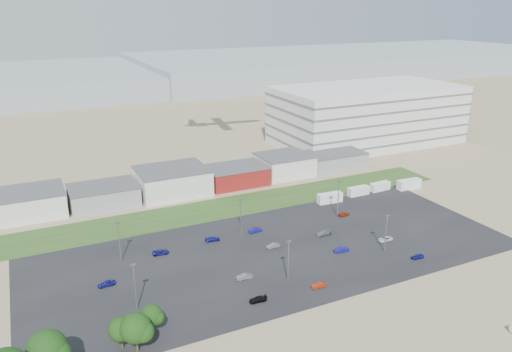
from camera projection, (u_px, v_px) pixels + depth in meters
ground at (299, 296)px, 105.19m from camera, size 700.00×700.00×0.00m
parking_lot at (275, 252)px, 124.27m from camera, size 120.00×50.00×0.01m
grass_strip at (211, 210)px, 149.48m from camera, size 160.00×16.00×0.02m
hills_backdrop at (139, 78)px, 388.48m from camera, size 700.00×200.00×9.00m
building_row at (139, 186)px, 157.40m from camera, size 170.00×20.00×8.00m
parking_garage at (367, 115)px, 218.97m from camera, size 80.00×40.00×25.00m
box_trailer_a at (330, 198)px, 154.76m from camera, size 8.13×3.10×2.99m
box_trailer_b at (358, 191)px, 160.80m from camera, size 7.37×2.35×2.76m
box_trailer_c at (380, 186)px, 164.87m from camera, size 7.38×2.75×2.71m
box_trailer_d at (409, 184)px, 166.37m from camera, size 8.45×2.94×3.13m
tree_mid at (121, 332)px, 87.97m from camera, size 4.86×4.86×7.29m
tree_right at (136, 331)px, 86.90m from camera, size 5.88×5.88×8.82m
tree_near at (152, 317)px, 92.65m from camera, size 4.39×4.39×6.59m
lightpole_front_l at (135, 287)px, 98.90m from camera, size 1.22×0.51×10.34m
lightpole_front_m at (288, 261)px, 109.46m from camera, size 1.16×0.48×9.87m
lightpole_front_r at (386, 233)px, 123.19m from camera, size 1.13×0.47×9.60m
lightpole_back_l at (119, 242)px, 117.89m from camera, size 1.20×0.50×10.16m
lightpole_back_m at (241, 218)px, 131.02m from camera, size 1.23×0.51×10.45m
lightpole_back_r at (338, 199)px, 143.33m from camera, size 1.28×0.53×10.87m
parked_car_0 at (385, 239)px, 129.56m from camera, size 4.15×1.93×1.15m
parked_car_1 at (341, 249)px, 123.98m from camera, size 3.98×1.80×1.27m
parked_car_2 at (417, 256)px, 120.73m from camera, size 3.35×1.62×1.10m
parked_car_3 at (258, 299)px, 103.16m from camera, size 3.90×1.87×1.10m
parked_car_4 at (244, 277)px, 111.69m from camera, size 3.83×1.73×1.22m
parked_car_5 at (106, 283)px, 108.87m from camera, size 3.84×1.73×1.28m
parked_car_6 at (213, 239)px, 129.67m from camera, size 4.05×1.96×1.14m
parked_car_7 at (273, 246)px, 126.06m from camera, size 3.66×1.43×1.19m
parked_car_8 at (344, 214)px, 145.09m from camera, size 3.56×1.50×1.20m
parked_car_9 at (161, 252)px, 122.77m from camera, size 4.24×2.27×1.13m
parked_car_11 at (255, 230)px, 134.70m from camera, size 3.92×1.70×1.26m
parked_car_12 at (323, 233)px, 132.81m from camera, size 4.57×2.09×1.30m
parked_car_13 at (319, 285)px, 108.41m from camera, size 3.53×1.38×1.15m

